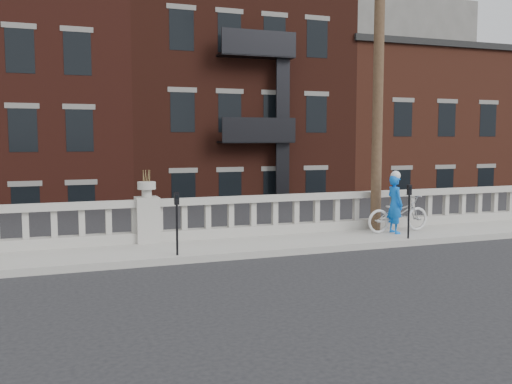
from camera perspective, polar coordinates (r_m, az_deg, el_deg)
ground at (r=10.43m, az=-7.09°, el=-9.49°), size 120.00×120.00×0.00m
sidewalk at (r=13.27m, az=-10.09°, el=-5.95°), size 32.00×2.20×0.15m
balustrade at (r=14.10m, az=-10.82°, el=-2.96°), size 28.00×0.34×1.03m
planter_pedestal at (r=14.07m, az=-10.84°, el=-2.20°), size 0.55×0.55×1.76m
lower_level at (r=32.98m, az=-15.47°, el=5.18°), size 80.00×44.00×20.80m
utility_pole at (r=16.08m, az=12.20°, el=14.48°), size 1.60×0.28×10.00m
parking_meter_c at (r=12.36m, az=-7.92°, el=-2.43°), size 0.10×0.09×1.36m
parking_meter_d at (r=14.79m, az=15.05°, el=-1.27°), size 0.10×0.09×1.36m
bicycle at (r=15.81m, az=14.00°, el=-2.10°), size 1.91×0.73×0.99m
cyclist at (r=15.54m, az=13.72°, el=-1.18°), size 0.38×0.57×1.55m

